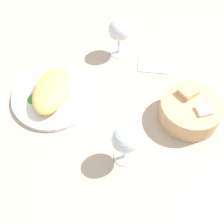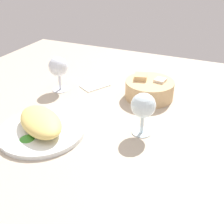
{
  "view_description": "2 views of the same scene",
  "coord_description": "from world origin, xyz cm",
  "px_view_note": "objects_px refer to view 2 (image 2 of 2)",
  "views": [
    {
      "loc": [
        52.4,
        -20.23,
        73.58
      ],
      "look_at": [
        7.07,
        -1.12,
        5.57
      ],
      "focal_mm": 47.62,
      "sensor_mm": 36.0,
      "label": 1
    },
    {
      "loc": [
        37.51,
        -67.65,
        47.51
      ],
      "look_at": [
        8.43,
        -1.17,
        4.2
      ],
      "focal_mm": 43.31,
      "sensor_mm": 36.0,
      "label": 2
    }
  ],
  "objects_px": {
    "wine_glass_near": "(143,107)",
    "wine_glass_far": "(58,68)",
    "plate": "(42,130)",
    "bread_basket": "(149,89)",
    "folded_napkin": "(95,85)"
  },
  "relations": [
    {
      "from": "wine_glass_near",
      "to": "wine_glass_far",
      "type": "relative_size",
      "value": 0.98
    },
    {
      "from": "plate",
      "to": "folded_napkin",
      "type": "height_order",
      "value": "plate"
    },
    {
      "from": "plate",
      "to": "bread_basket",
      "type": "bearing_deg",
      "value": 56.95
    },
    {
      "from": "wine_glass_near",
      "to": "folded_napkin",
      "type": "relative_size",
      "value": 1.2
    },
    {
      "from": "bread_basket",
      "to": "folded_napkin",
      "type": "xyz_separation_m",
      "value": [
        -0.23,
        0.01,
        -0.03
      ]
    },
    {
      "from": "plate",
      "to": "wine_glass_near",
      "type": "bearing_deg",
      "value": 23.32
    },
    {
      "from": "plate",
      "to": "wine_glass_far",
      "type": "distance_m",
      "value": 0.31
    },
    {
      "from": "wine_glass_near",
      "to": "folded_napkin",
      "type": "xyz_separation_m",
      "value": [
        -0.28,
        0.24,
        -0.09
      ]
    },
    {
      "from": "bread_basket",
      "to": "wine_glass_near",
      "type": "xyz_separation_m",
      "value": [
        0.05,
        -0.23,
        0.06
      ]
    },
    {
      "from": "wine_glass_far",
      "to": "folded_napkin",
      "type": "xyz_separation_m",
      "value": [
        0.11,
        0.09,
        -0.09
      ]
    },
    {
      "from": "bread_basket",
      "to": "folded_napkin",
      "type": "distance_m",
      "value": 0.23
    },
    {
      "from": "plate",
      "to": "wine_glass_near",
      "type": "xyz_separation_m",
      "value": [
        0.28,
        0.12,
        0.08
      ]
    },
    {
      "from": "plate",
      "to": "wine_glass_near",
      "type": "relative_size",
      "value": 1.98
    },
    {
      "from": "wine_glass_near",
      "to": "wine_glass_far",
      "type": "distance_m",
      "value": 0.42
    },
    {
      "from": "bread_basket",
      "to": "wine_glass_near",
      "type": "height_order",
      "value": "wine_glass_near"
    }
  ]
}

